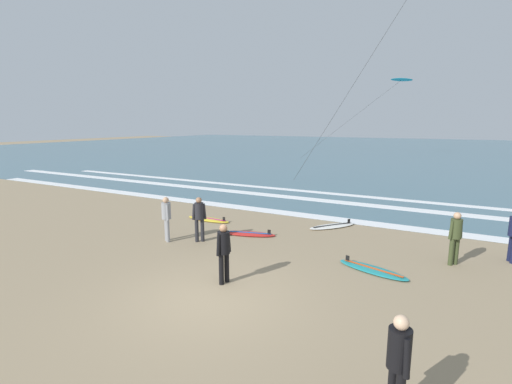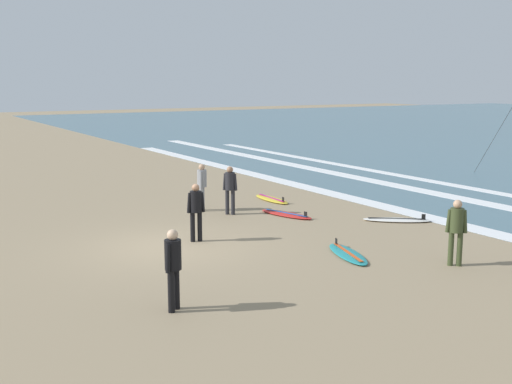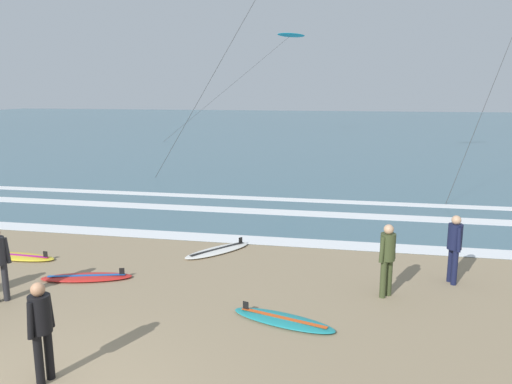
# 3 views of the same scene
# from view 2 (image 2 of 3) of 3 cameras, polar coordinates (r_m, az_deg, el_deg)

# --- Properties ---
(ground_plane) EXTENTS (160.00, 160.00, 0.00)m
(ground_plane) POSITION_cam_2_polar(r_m,az_deg,el_deg) (17.13, -7.64, -4.84)
(ground_plane) COLOR #937F60
(wave_foam_shoreline) EXTENTS (46.80, 0.82, 0.01)m
(wave_foam_shoreline) POSITION_cam_2_polar(r_m,az_deg,el_deg) (22.32, 12.21, -1.47)
(wave_foam_shoreline) COLOR white
(wave_foam_shoreline) RESTS_ON ocean_surface
(wave_foam_mid_break) EXTENTS (52.72, 0.83, 0.01)m
(wave_foam_mid_break) POSITION_cam_2_polar(r_m,az_deg,el_deg) (25.39, 16.67, -0.30)
(wave_foam_mid_break) COLOR white
(wave_foam_mid_break) RESTS_ON ocean_surface
(surfer_foreground_main) EXTENTS (0.38, 0.46, 1.60)m
(surfer_foreground_main) POSITION_cam_2_polar(r_m,az_deg,el_deg) (12.18, -7.46, -6.30)
(surfer_foreground_main) COLOR black
(surfer_foreground_main) RESTS_ON ground
(surfer_background_far) EXTENTS (0.44, 0.41, 1.60)m
(surfer_background_far) POSITION_cam_2_polar(r_m,az_deg,el_deg) (20.79, -2.35, 0.56)
(surfer_background_far) COLOR #232328
(surfer_background_far) RESTS_ON ground
(surfer_right_near) EXTENTS (0.47, 0.37, 1.60)m
(surfer_right_near) POSITION_cam_2_polar(r_m,az_deg,el_deg) (21.47, -4.88, 0.83)
(surfer_right_near) COLOR gray
(surfer_right_near) RESTS_ON ground
(surfer_left_far) EXTENTS (0.40, 0.44, 1.60)m
(surfer_left_far) POSITION_cam_2_polar(r_m,az_deg,el_deg) (15.72, 17.58, -2.98)
(surfer_left_far) COLOR #384223
(surfer_left_far) RESTS_ON ground
(surfer_left_near) EXTENTS (0.32, 0.52, 1.60)m
(surfer_left_near) POSITION_cam_2_polar(r_m,az_deg,el_deg) (17.35, -5.43, -1.37)
(surfer_left_near) COLOR black
(surfer_left_near) RESTS_ON ground
(surfboard_right_spare) EXTENTS (2.18, 1.13, 0.25)m
(surfboard_right_spare) POSITION_cam_2_polar(r_m,az_deg,el_deg) (20.78, 2.74, -2.01)
(surfboard_right_spare) COLOR red
(surfboard_right_spare) RESTS_ON ground
(surfboard_left_pile) EXTENTS (2.12, 0.66, 0.25)m
(surfboard_left_pile) POSITION_cam_2_polar(r_m,az_deg,el_deg) (23.41, 1.41, -0.64)
(surfboard_left_pile) COLOR yellow
(surfboard_left_pile) RESTS_ON ground
(surfboard_foreground_flat) EXTENTS (1.76, 2.03, 0.25)m
(surfboard_foreground_flat) POSITION_cam_2_polar(r_m,az_deg,el_deg) (20.41, 12.54, -2.46)
(surfboard_foreground_flat) COLOR silver
(surfboard_foreground_flat) RESTS_ON ground
(surfboard_near_water) EXTENTS (2.18, 1.19, 0.25)m
(surfboard_near_water) POSITION_cam_2_polar(r_m,az_deg,el_deg) (16.23, 8.25, -5.53)
(surfboard_near_water) COLOR teal
(surfboard_near_water) RESTS_ON ground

